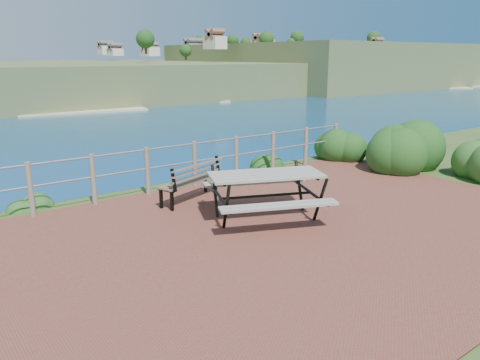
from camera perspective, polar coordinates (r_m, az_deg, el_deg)
The scene contains 9 objects.
ground at distance 8.05m, azimuth 7.19°, elevation -5.91°, with size 10.00×7.00×0.12m, color brown.
safety_railing at distance 10.44m, azimuth -5.56°, elevation 2.29°, with size 9.40×0.10×1.00m.
distant_bay at distance 274.00m, azimuth 3.79°, elevation 14.02°, with size 290.00×232.36×24.00m.
picnic_table at distance 8.27m, azimuth 3.15°, elevation -1.36°, with size 2.13×1.59×0.83m.
park_bench at distance 9.33m, azimuth -6.20°, elevation 0.58°, with size 1.50×0.82×0.83m.
shrub_right_front at distance 12.82m, azimuth 18.87°, elevation 1.30°, with size 1.57×1.57×2.23m, color #164819.
shrub_right_edge at distance 13.62m, azimuth 12.40°, elevation 2.53°, with size 1.04×1.04×1.48m, color #164819.
shrub_lip_west at distance 9.90m, azimuth -24.02°, elevation -3.11°, with size 0.70×0.70×0.41m, color #255921.
shrub_lip_east at distance 12.27m, azimuth 3.05°, elevation 1.51°, with size 0.82×0.82×0.58m, color #164819.
Camera 1 is at (-5.28, -5.36, 2.85)m, focal length 35.00 mm.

